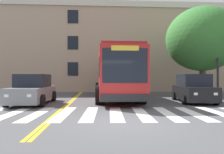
{
  "coord_description": "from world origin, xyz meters",
  "views": [
    {
      "loc": [
        -0.91,
        -7.31,
        1.53
      ],
      "look_at": [
        0.04,
        7.36,
        1.57
      ],
      "focal_mm": 35.0,
      "sensor_mm": 36.0,
      "label": 1
    }
  ],
  "objects_px": {
    "car_grey_near_lane": "(33,90)",
    "street_tree_curbside_large": "(202,39)",
    "car_black_far_lane": "(193,89)",
    "city_bus": "(116,74)",
    "car_navy_behind_bus": "(109,81)"
  },
  "relations": [
    {
      "from": "car_black_far_lane",
      "to": "car_navy_behind_bus",
      "type": "relative_size",
      "value": 0.83
    },
    {
      "from": "car_black_far_lane",
      "to": "city_bus",
      "type": "bearing_deg",
      "value": 152.7
    },
    {
      "from": "city_bus",
      "to": "car_black_far_lane",
      "type": "xyz_separation_m",
      "value": [
        4.67,
        -2.41,
        -0.98
      ]
    },
    {
      "from": "city_bus",
      "to": "car_navy_behind_bus",
      "type": "height_order",
      "value": "city_bus"
    },
    {
      "from": "car_black_far_lane",
      "to": "car_navy_behind_bus",
      "type": "bearing_deg",
      "value": 108.96
    },
    {
      "from": "car_grey_near_lane",
      "to": "street_tree_curbside_large",
      "type": "distance_m",
      "value": 13.65
    },
    {
      "from": "car_black_far_lane",
      "to": "street_tree_curbside_large",
      "type": "relative_size",
      "value": 0.58
    },
    {
      "from": "city_bus",
      "to": "car_black_far_lane",
      "type": "distance_m",
      "value": 5.35
    },
    {
      "from": "car_grey_near_lane",
      "to": "street_tree_curbside_large",
      "type": "height_order",
      "value": "street_tree_curbside_large"
    },
    {
      "from": "car_navy_behind_bus",
      "to": "car_grey_near_lane",
      "type": "bearing_deg",
      "value": -110.78
    },
    {
      "from": "car_black_far_lane",
      "to": "street_tree_curbside_large",
      "type": "distance_m",
      "value": 6.17
    },
    {
      "from": "car_grey_near_lane",
      "to": "car_navy_behind_bus",
      "type": "xyz_separation_m",
      "value": [
        5.18,
        13.64,
        0.36
      ]
    },
    {
      "from": "car_grey_near_lane",
      "to": "car_black_far_lane",
      "type": "relative_size",
      "value": 1.04
    },
    {
      "from": "car_navy_behind_bus",
      "to": "street_tree_curbside_large",
      "type": "height_order",
      "value": "street_tree_curbside_large"
    },
    {
      "from": "car_grey_near_lane",
      "to": "street_tree_curbside_large",
      "type": "bearing_deg",
      "value": 19.42
    }
  ]
}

